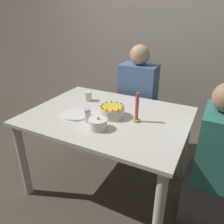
# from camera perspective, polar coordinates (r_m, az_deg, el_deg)

# --- Properties ---
(ground_plane) EXTENTS (12.00, 12.00, 0.00)m
(ground_plane) POSITION_cam_1_polar(r_m,az_deg,el_deg) (2.33, -0.98, -18.07)
(ground_plane) COLOR #4C4238
(wall_behind) EXTENTS (8.00, 0.05, 2.60)m
(wall_behind) POSITION_cam_1_polar(r_m,az_deg,el_deg) (3.02, 12.11, 18.96)
(wall_behind) COLOR #ADA393
(wall_behind) RESTS_ON ground_plane
(dining_table) EXTENTS (1.36, 1.02, 0.77)m
(dining_table) POSITION_cam_1_polar(r_m,az_deg,el_deg) (1.94, -1.12, -3.70)
(dining_table) COLOR beige
(dining_table) RESTS_ON ground_plane
(cake) EXTENTS (0.21, 0.21, 0.10)m
(cake) POSITION_cam_1_polar(r_m,az_deg,el_deg) (1.83, -0.00, 0.11)
(cake) COLOR #EFE5CC
(cake) RESTS_ON dining_table
(sugar_bowl) EXTENTS (0.14, 0.14, 0.10)m
(sugar_bowl) POSITION_cam_1_polar(r_m,az_deg,el_deg) (1.65, -3.70, -3.11)
(sugar_bowl) COLOR white
(sugar_bowl) RESTS_ON dining_table
(sugar_shaker) EXTENTS (0.05, 0.05, 0.11)m
(sugar_shaker) POSITION_cam_1_polar(r_m,az_deg,el_deg) (1.75, -6.44, -0.95)
(sugar_shaker) COLOR white
(sugar_shaker) RESTS_ON dining_table
(plate_stack) EXTENTS (0.23, 0.23, 0.02)m
(plate_stack) POSITION_cam_1_polar(r_m,az_deg,el_deg) (1.89, -9.27, -0.63)
(plate_stack) COLOR white
(plate_stack) RESTS_ON dining_table
(candle) EXTENTS (0.06, 0.06, 0.25)m
(candle) POSITION_cam_1_polar(r_m,az_deg,el_deg) (1.74, 6.49, 0.44)
(candle) COLOR tan
(candle) RESTS_ON dining_table
(cup) EXTENTS (0.08, 0.08, 0.09)m
(cup) POSITION_cam_1_polar(r_m,az_deg,el_deg) (2.18, -6.31, 4.12)
(cup) COLOR white
(cup) RESTS_ON dining_table
(person_man_blue_shirt) EXTENTS (0.40, 0.34, 1.27)m
(person_man_blue_shirt) POSITION_cam_1_polar(r_m,az_deg,el_deg) (2.57, 6.58, 1.11)
(person_man_blue_shirt) COLOR #2D2D38
(person_man_blue_shirt) RESTS_ON ground_plane
(person_woman_floral) EXTENTS (0.34, 0.40, 1.18)m
(person_woman_floral) POSITION_cam_1_polar(r_m,az_deg,el_deg) (1.85, 24.53, -13.17)
(person_woman_floral) COLOR #595960
(person_woman_floral) RESTS_ON ground_plane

